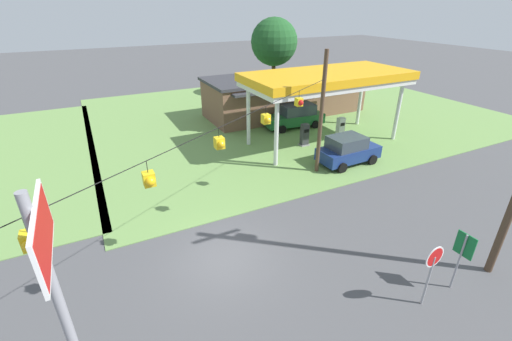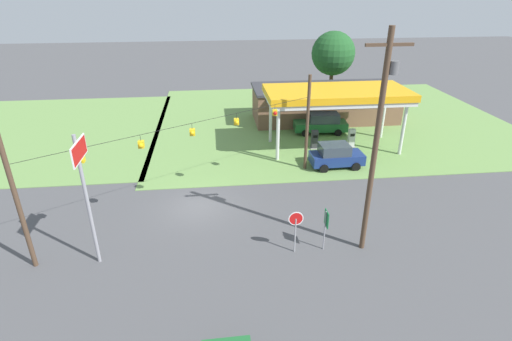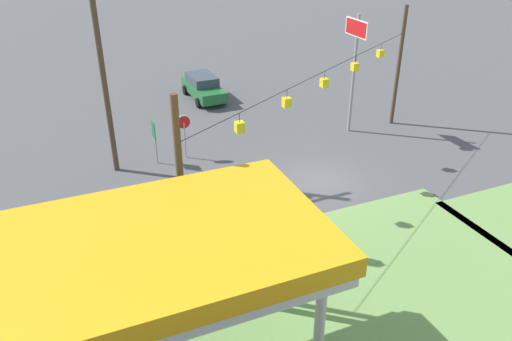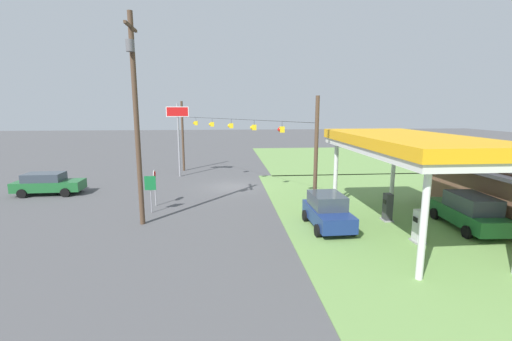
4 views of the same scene
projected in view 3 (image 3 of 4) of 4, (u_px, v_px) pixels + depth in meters
The scene contains 9 objects.
ground_plane at pixel (318, 182), 25.17m from camera, with size 160.00×160.00×0.00m, color #4C4C4F.
gas_station_canopy at pixel (86, 270), 11.66m from camera, with size 11.87×5.46×5.22m.
car_at_pumps_front at pixel (118, 284), 16.85m from camera, with size 4.15×2.19×1.91m.
car_on_crossroad at pixel (203, 87), 35.86m from camera, with size 2.19×4.98×1.70m.
stop_sign_roadside at pixel (184, 127), 26.81m from camera, with size 0.80×0.08×2.50m.
stop_sign_overhead at pixel (355, 52), 28.69m from camera, with size 0.22×2.12×7.06m.
route_sign at pixel (154, 134), 26.24m from camera, with size 0.10×0.70×2.40m.
utility_pole_main at pixel (98, 48), 23.35m from camera, with size 2.20×0.44×11.60m.
signal_span_gantry at pixel (323, 105), 23.28m from camera, with size 16.68×10.24×7.34m.
Camera 3 is at (11.56, 19.00, 12.20)m, focal length 35.00 mm.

